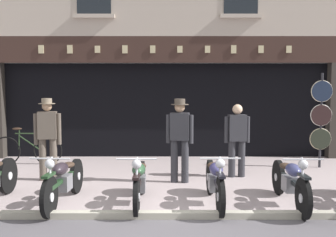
{
  "coord_description": "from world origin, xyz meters",
  "views": [
    {
      "loc": [
        0.06,
        -5.87,
        2.02
      ],
      "look_at": [
        0.02,
        2.6,
        1.3
      ],
      "focal_mm": 43.12,
      "sensor_mm": 36.0,
      "label": 1
    }
  ],
  "objects": [
    {
      "name": "leaning_bicycle",
      "position": [
        -3.51,
        4.21,
        0.38
      ],
      "size": [
        1.78,
        0.5,
        0.95
      ],
      "rotation": [
        0.0,
        0.0,
        -1.56
      ],
      "color": "black",
      "rests_on": "ground"
    },
    {
      "name": "tyre_sign_pole",
      "position": [
        3.75,
        3.82,
        1.26
      ],
      "size": [
        0.52,
        0.06,
        2.29
      ],
      "color": "#232328",
      "rests_on": "ground"
    },
    {
      "name": "motorcycle_center",
      "position": [
        0.84,
        0.76,
        0.42
      ],
      "size": [
        0.62,
        1.97,
        0.91
      ],
      "rotation": [
        0.0,
        0.0,
        3.16
      ],
      "color": "black",
      "rests_on": "ground"
    },
    {
      "name": "shopkeeper_center",
      "position": [
        0.3,
        2.32,
        0.97
      ],
      "size": [
        0.56,
        0.36,
        1.72
      ],
      "rotation": [
        0.0,
        0.0,
        3.01
      ],
      "color": "#2D2D33",
      "rests_on": "ground"
    },
    {
      "name": "motorcycle_center_right",
      "position": [
        2.09,
        0.71,
        0.42
      ],
      "size": [
        0.62,
        2.02,
        0.92
      ],
      "rotation": [
        0.0,
        0.0,
        3.14
      ],
      "color": "black",
      "rests_on": "ground"
    },
    {
      "name": "salesman_left",
      "position": [
        -2.47,
        2.52,
        0.96
      ],
      "size": [
        0.56,
        0.34,
        1.73
      ],
      "rotation": [
        0.0,
        0.0,
        3.28
      ],
      "color": "brown",
      "rests_on": "ground"
    },
    {
      "name": "motorcycle_left",
      "position": [
        -1.69,
        0.77,
        0.42
      ],
      "size": [
        0.62,
        2.06,
        0.92
      ],
      "rotation": [
        0.0,
        0.0,
        3.08
      ],
      "color": "black",
      "rests_on": "ground"
    },
    {
      "name": "advert_board_near",
      "position": [
        -2.68,
        5.4,
        1.66
      ],
      "size": [
        0.78,
        0.03,
        0.89
      ],
      "color": "silver"
    },
    {
      "name": "shop_facade",
      "position": [
        0.0,
        7.04,
        1.65
      ],
      "size": [
        10.08,
        4.42,
        5.91
      ],
      "color": "black",
      "rests_on": "ground"
    },
    {
      "name": "salesman_right",
      "position": [
        1.56,
        2.82,
        0.88
      ],
      "size": [
        0.56,
        0.26,
        1.59
      ],
      "rotation": [
        0.0,
        0.0,
        3.24
      ],
      "color": "#2D2D33",
      "rests_on": "ground"
    },
    {
      "name": "motorcycle_center_left",
      "position": [
        -0.42,
        0.78,
        0.41
      ],
      "size": [
        0.62,
        1.92,
        0.9
      ],
      "rotation": [
        0.0,
        0.0,
        3.14
      ],
      "color": "black",
      "rests_on": "ground"
    }
  ]
}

